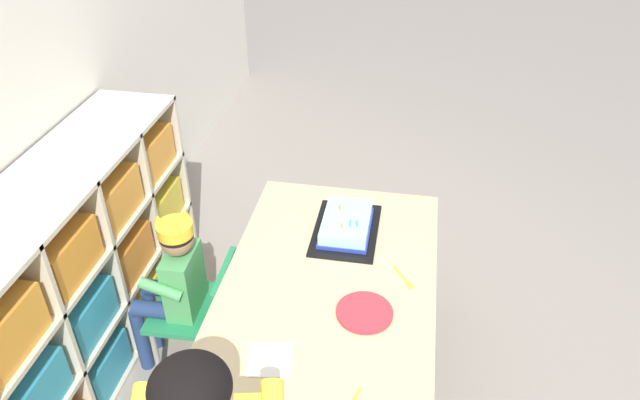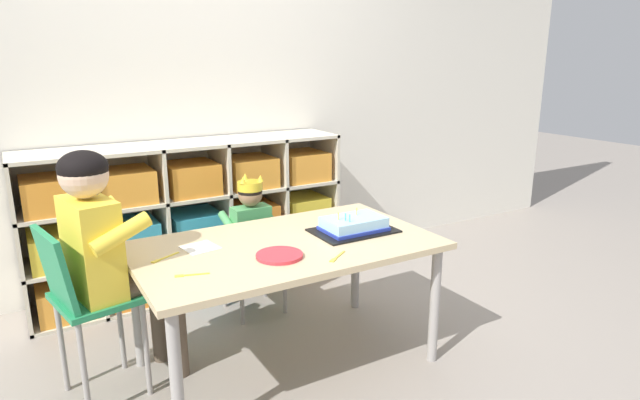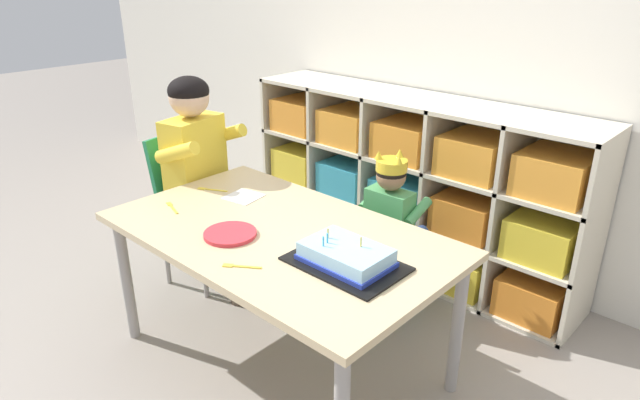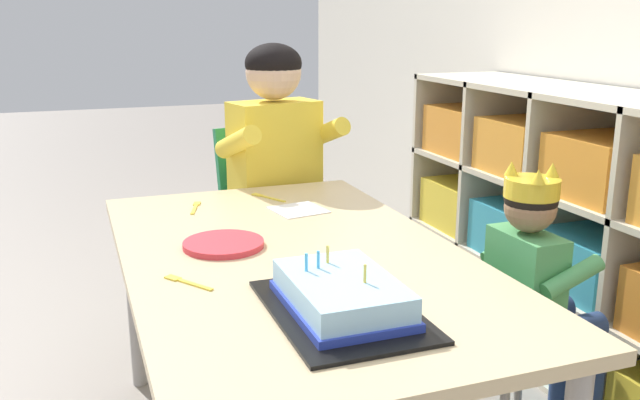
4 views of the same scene
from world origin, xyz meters
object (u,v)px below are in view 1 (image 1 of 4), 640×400
at_px(fork_near_child_seat, 404,278).
at_px(classroom_chair_blue, 202,307).
at_px(child_with_crown, 173,277).
at_px(activity_table, 327,300).
at_px(birthday_cake_on_tray, 346,225).
at_px(paper_plate_stack, 365,312).

bearing_deg(fork_near_child_seat, classroom_chair_blue, 56.80).
xyz_separation_m(classroom_chair_blue, child_with_crown, (-0.00, 0.10, 0.16)).
xyz_separation_m(activity_table, classroom_chair_blue, (0.09, 0.55, -0.21)).
distance_m(activity_table, child_with_crown, 0.66).
bearing_deg(activity_table, child_with_crown, 82.44).
bearing_deg(birthday_cake_on_tray, classroom_chair_blue, 115.40).
xyz_separation_m(activity_table, birthday_cake_on_tray, (0.36, -0.02, 0.09)).
relative_size(classroom_chair_blue, child_with_crown, 0.70).
height_order(birthday_cake_on_tray, fork_near_child_seat, birthday_cake_on_tray).
relative_size(activity_table, classroom_chair_blue, 2.41).
bearing_deg(paper_plate_stack, birthday_cake_on_tray, 15.60).
bearing_deg(fork_near_child_seat, activity_table, 76.24).
xyz_separation_m(paper_plate_stack, fork_near_child_seat, (0.21, -0.13, -0.01)).
bearing_deg(fork_near_child_seat, birthday_cake_on_tray, 10.87).
height_order(paper_plate_stack, fork_near_child_seat, paper_plate_stack).
height_order(classroom_chair_blue, fork_near_child_seat, fork_near_child_seat).
relative_size(child_with_crown, paper_plate_stack, 4.03).
bearing_deg(paper_plate_stack, fork_near_child_seat, -31.62).
bearing_deg(activity_table, classroom_chair_blue, 80.81).
bearing_deg(activity_table, paper_plate_stack, -124.74).
height_order(child_with_crown, paper_plate_stack, child_with_crown).
relative_size(birthday_cake_on_tray, fork_near_child_seat, 3.27).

